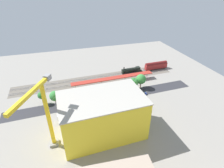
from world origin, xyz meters
name	(u,v)px	position (x,y,z in m)	size (l,w,h in m)	color
ground_plane	(104,95)	(0.00, 0.00, 0.00)	(177.33, 177.33, 0.00)	gray
rail_bed	(97,79)	(0.00, -20.99, 0.00)	(110.83, 13.62, 0.01)	#665E54
street_asphalt	(106,98)	(0.00, 3.36, 0.00)	(110.83, 9.00, 0.01)	#2D2D33
track_rails	(96,79)	(0.00, -20.99, 0.18)	(110.80, 10.18, 0.12)	#9E9EA8
platform_canopy_near	(113,78)	(-9.63, -12.23, 3.99)	(55.79, 5.73, 4.25)	#A82D23
locomotive	(132,70)	(-27.65, -23.80, 1.88)	(15.64, 3.28, 5.19)	black
passenger_coach	(156,65)	(-47.72, -23.80, 3.14)	(18.24, 3.43, 5.97)	black
parked_car_0	(143,94)	(-22.43, 6.36, 0.70)	(4.62, 2.01, 1.58)	black
parked_car_1	(133,96)	(-15.53, 7.18, 0.75)	(4.13, 1.74, 1.69)	black
parked_car_2	(119,98)	(-7.35, 6.85, 0.76)	(4.68, 2.00, 1.70)	black
parked_car_3	(107,100)	(0.06, 6.44, 0.71)	(4.56, 1.97, 1.59)	black
parked_car_4	(95,103)	(7.26, 6.92, 0.76)	(4.13, 1.95, 1.73)	black
construction_building	(102,116)	(8.18, 28.70, 9.24)	(34.81, 21.30, 18.49)	yellow
construction_roof_slab	(102,98)	(8.18, 28.70, 18.69)	(35.41, 21.90, 0.40)	#ADA89E
tower_crane	(45,113)	(30.24, 31.12, 17.81)	(12.25, 21.10, 30.56)	gray
box_truck_0	(97,108)	(7.57, 13.07, 1.61)	(9.56, 2.61, 3.30)	black
box_truck_1	(66,115)	(23.31, 13.95, 1.53)	(8.57, 3.34, 3.11)	black
box_truck_2	(113,105)	(-1.82, 12.93, 1.75)	(8.99, 3.04, 3.56)	black
street_tree_0	(41,95)	(34.93, -2.25, 5.24)	(4.03, 4.03, 7.28)	brown
street_tree_1	(55,96)	(28.01, -0.69, 4.55)	(5.74, 5.74, 7.43)	brown
street_tree_2	(141,79)	(-24.70, -2.18, 5.96)	(6.36, 6.36, 9.16)	brown
street_tree_3	(135,82)	(-20.12, -1.44, 4.86)	(4.86, 4.86, 7.32)	brown
street_tree_4	(133,82)	(-19.63, -2.05, 4.74)	(5.53, 5.53, 7.52)	brown
traffic_light	(77,101)	(16.71, 7.72, 4.23)	(0.50, 0.36, 6.35)	#333333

